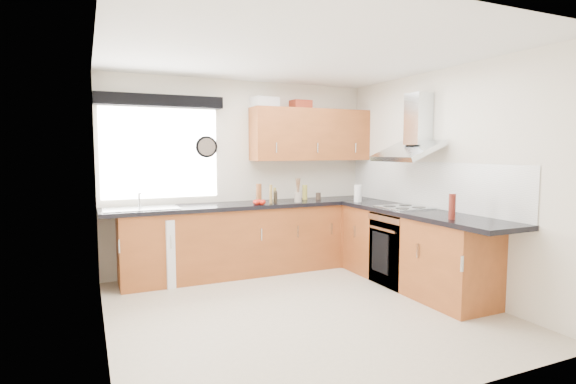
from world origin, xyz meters
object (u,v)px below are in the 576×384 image
upper_cabinets (311,135)px  washing_machine (178,248)px  extractor_hood (412,135)px  oven (403,248)px

upper_cabinets → washing_machine: (-1.86, -0.10, -1.40)m
extractor_hood → washing_machine: size_ratio=0.98×
upper_cabinets → extractor_hood: bearing=-63.9°
upper_cabinets → washing_machine: upper_cabinets is taller
oven → washing_machine: (-2.41, 1.22, -0.03)m
oven → washing_machine: bearing=153.1°
oven → extractor_hood: 1.35m
extractor_hood → upper_cabinets: size_ratio=0.46×
washing_machine → oven: bearing=-43.3°
extractor_hood → upper_cabinets: upper_cabinets is taller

